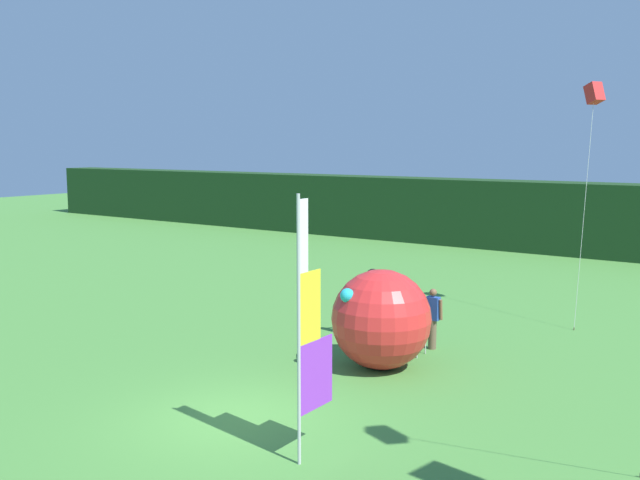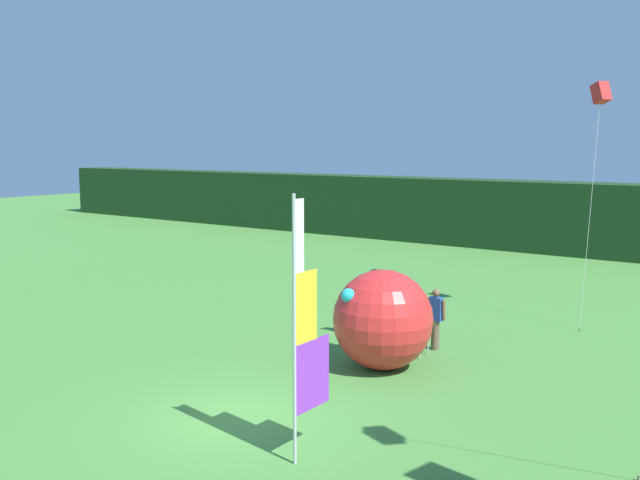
% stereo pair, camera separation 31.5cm
% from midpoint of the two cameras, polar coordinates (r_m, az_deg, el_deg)
% --- Properties ---
extents(ground_plane, '(120.00, 120.00, 0.00)m').
position_cam_midpoint_polar(ground_plane, '(14.87, -7.35, -14.04)').
color(ground_plane, '#478438').
extents(distant_treeline, '(80.00, 2.40, 3.59)m').
position_cam_midpoint_polar(distant_treeline, '(37.56, 20.34, 1.57)').
color(distant_treeline, '#193819').
rests_on(distant_treeline, ground).
extents(banner_flag, '(0.06, 1.03, 4.68)m').
position_cam_midpoint_polar(banner_flag, '(12.35, -1.63, -7.55)').
color(banner_flag, '#B7B7BC').
rests_on(banner_flag, ground).
extents(person_near_banner, '(0.55, 0.48, 1.65)m').
position_cam_midpoint_polar(person_near_banner, '(19.42, 8.56, -6.12)').
color(person_near_banner, brown).
rests_on(person_near_banner, ground).
extents(person_mid_field, '(0.55, 0.48, 1.68)m').
position_cam_midpoint_polar(person_mid_field, '(20.46, 2.42, -5.28)').
color(person_mid_field, '#2D334C').
rests_on(person_mid_field, ground).
extents(inflatable_balloon, '(2.46, 2.46, 2.46)m').
position_cam_midpoint_polar(inflatable_balloon, '(17.57, 4.41, -6.34)').
color(inflatable_balloon, red).
rests_on(inflatable_balloon, ground).
extents(folding_chair, '(0.51, 0.51, 0.89)m').
position_cam_midpoint_polar(folding_chair, '(19.02, 7.15, -7.53)').
color(folding_chair, '#BCBCC1').
rests_on(folding_chair, ground).
extents(kite_red_box_0, '(0.68, 1.64, 7.34)m').
position_cam_midpoint_polar(kite_red_box_0, '(23.21, 20.76, 10.83)').
color(kite_red_box_0, brown).
rests_on(kite_red_box_0, ground).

